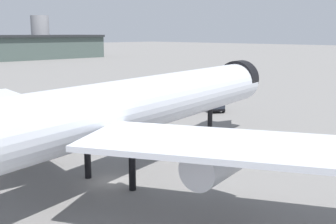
# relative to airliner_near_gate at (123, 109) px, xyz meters

# --- Properties ---
(ground) EXTENTS (900.00, 900.00, 0.00)m
(ground) POSITION_rel_airliner_near_gate_xyz_m (-1.95, 0.24, -6.85)
(ground) COLOR slate
(airliner_near_gate) EXTENTS (59.50, 53.86, 15.56)m
(airliner_near_gate) POSITION_rel_airliner_near_gate_xyz_m (0.00, 0.00, 0.00)
(airliner_near_gate) COLOR silver
(airliner_near_gate) RESTS_ON ground
(service_truck_front) EXTENTS (4.93, 5.87, 3.00)m
(service_truck_front) POSITION_rel_airliner_near_gate_xyz_m (34.26, 14.69, -5.26)
(service_truck_front) COLOR black
(service_truck_front) RESTS_ON ground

